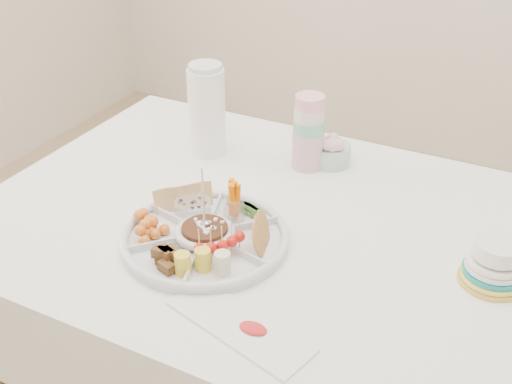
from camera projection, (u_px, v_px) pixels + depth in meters
The scene contains 14 objects.
dining_table at pixel (283, 340), 1.74m from camera, with size 1.52×1.02×0.76m, color white.
party_tray at pixel (205, 235), 1.46m from camera, with size 0.38×0.38×0.04m, color silver.
bean_dip at pixel (205, 232), 1.46m from camera, with size 0.10×0.10×0.04m, color #4E2617.
tortillas at pixel (261, 233), 1.43m from camera, with size 0.09×0.09×0.05m, color #AA622E, non-canonical shape.
carrot_cucumber at pixel (242, 197), 1.53m from camera, with size 0.10×0.10×0.09m, color #FF7700, non-canonical shape.
pita_raisins at pixel (190, 199), 1.56m from camera, with size 0.12×0.12×0.07m, color #E9AE70, non-canonical shape.
cherries at pixel (150, 225), 1.48m from camera, with size 0.12×0.12×0.05m, color orange, non-canonical shape.
granola_chunks at pixel (163, 257), 1.37m from camera, with size 0.10×0.10×0.04m, color brown, non-canonical shape.
banana_tomato at pixel (222, 254), 1.34m from camera, with size 0.11×0.11×0.09m, color #E8CB79, non-canonical shape.
cup_stack at pixel (309, 126), 1.73m from camera, with size 0.09×0.09×0.24m, color white.
thermos at pixel (207, 109), 1.80m from camera, with size 0.10×0.10×0.27m, color white.
flower_bowl at pixel (331, 150), 1.78m from camera, with size 0.11×0.11×0.08m, color #96BEAC.
plate_stack at pixel (494, 265), 1.33m from camera, with size 0.14×0.14×0.09m, color gold.
placemat at pixel (239, 326), 1.24m from camera, with size 0.31×0.10×0.01m, color silver.
Camera 1 is at (0.52, -1.17, 1.62)m, focal length 45.00 mm.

